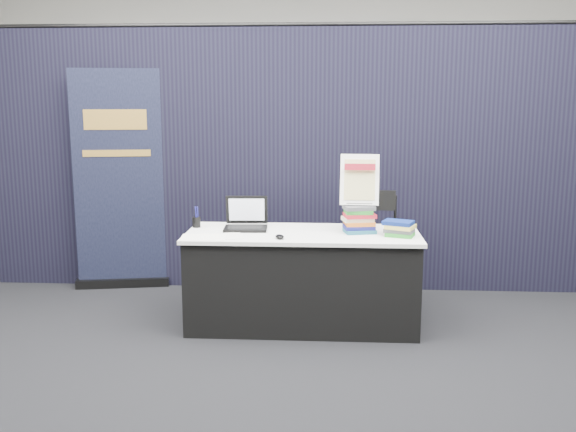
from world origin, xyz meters
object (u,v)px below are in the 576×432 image
at_px(display_table, 302,279).
at_px(pullup_banner, 119,193).
at_px(laptop, 246,221).
at_px(stacking_chair, 371,245).
at_px(info_sign, 360,180).
at_px(book_stack_tall, 359,219).
at_px(book_stack_short, 399,228).

distance_m(display_table, pullup_banner, 2.06).
xyz_separation_m(display_table, laptop, (-0.45, 0.11, 0.43)).
bearing_deg(stacking_chair, info_sign, -101.78).
distance_m(book_stack_tall, book_stack_short, 0.32).
relative_size(laptop, info_sign, 0.86).
height_order(laptop, info_sign, info_sign).
bearing_deg(pullup_banner, info_sign, -32.72).
height_order(info_sign, pullup_banner, pullup_banner).
xyz_separation_m(book_stack_short, info_sign, (-0.30, 0.15, 0.34)).
height_order(laptop, stacking_chair, laptop).
height_order(laptop, book_stack_tall, laptop).
distance_m(laptop, book_stack_short, 1.20).
relative_size(info_sign, pullup_banner, 0.20).
bearing_deg(display_table, book_stack_short, -7.46).
relative_size(book_stack_short, pullup_banner, 0.12).
xyz_separation_m(info_sign, pullup_banner, (-2.18, 0.90, -0.25)).
relative_size(book_stack_short, stacking_chair, 0.25).
xyz_separation_m(book_stack_tall, info_sign, (0.00, 0.03, 0.30)).
relative_size(book_stack_tall, stacking_chair, 0.25).
height_order(book_stack_tall, book_stack_short, book_stack_tall).
relative_size(display_table, pullup_banner, 0.88).
distance_m(laptop, info_sign, 0.95).
relative_size(display_table, book_stack_tall, 7.27).
xyz_separation_m(display_table, stacking_chair, (0.56, 0.42, 0.18)).
distance_m(info_sign, stacking_chair, 0.71).
height_order(book_stack_short, info_sign, info_sign).
bearing_deg(info_sign, book_stack_tall, -86.84).
bearing_deg(book_stack_tall, book_stack_short, -21.30).
xyz_separation_m(info_sign, stacking_chair, (0.12, 0.37, -0.60)).
height_order(book_stack_short, pullup_banner, pullup_banner).
xyz_separation_m(display_table, book_stack_tall, (0.43, 0.02, 0.48)).
bearing_deg(info_sign, stacking_chair, 74.80).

